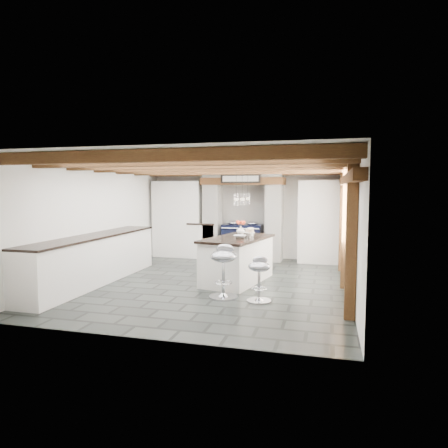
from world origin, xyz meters
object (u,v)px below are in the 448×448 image
(bar_stool_near, at_px, (259,274))
(bar_stool_far, at_px, (224,265))
(kitchen_island, at_px, (237,259))
(range_cooker, at_px, (243,241))

(bar_stool_near, distance_m, bar_stool_far, 0.62)
(kitchen_island, relative_size, bar_stool_near, 2.62)
(bar_stool_near, bearing_deg, kitchen_island, 92.74)
(range_cooker, distance_m, kitchen_island, 2.52)
(range_cooker, xyz_separation_m, bar_stool_far, (0.46, -3.67, 0.08))
(range_cooker, distance_m, bar_stool_near, 3.90)
(bar_stool_near, relative_size, bar_stool_far, 0.82)
(kitchen_island, bearing_deg, range_cooker, 111.41)
(kitchen_island, relative_size, bar_stool_far, 2.15)
(bar_stool_far, bearing_deg, kitchen_island, 89.32)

